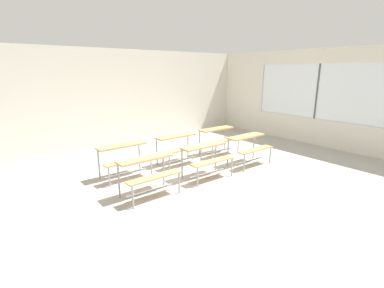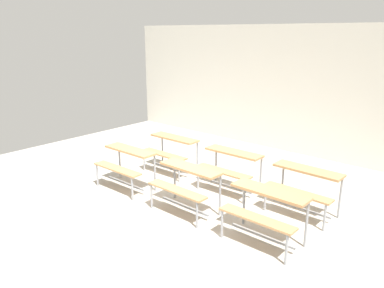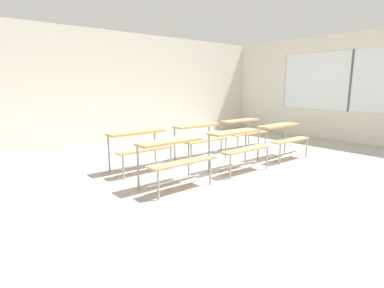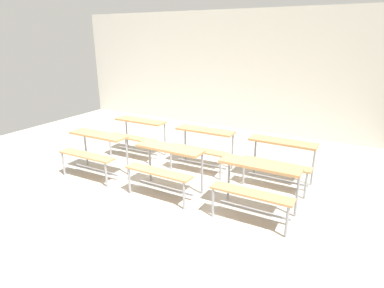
# 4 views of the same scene
# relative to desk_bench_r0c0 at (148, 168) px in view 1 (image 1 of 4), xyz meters

# --- Properties ---
(ground) EXTENTS (10.00, 9.00, 0.05)m
(ground) POSITION_rel_desk_bench_r0c0_xyz_m (1.15, -0.40, -0.59)
(ground) COLOR #ADA89E
(wall_back) EXTENTS (10.00, 0.12, 3.00)m
(wall_back) POSITION_rel_desk_bench_r0c0_xyz_m (1.15, 4.10, 0.94)
(wall_back) COLOR silver
(wall_back) RESTS_ON ground
(wall_right) EXTENTS (0.12, 9.00, 3.00)m
(wall_right) POSITION_rel_desk_bench_r0c0_xyz_m (6.15, -0.53, 0.88)
(wall_right) COLOR silver
(wall_right) RESTS_ON ground
(desk_bench_r0c0) EXTENTS (1.11, 0.60, 0.74)m
(desk_bench_r0c0) POSITION_rel_desk_bench_r0c0_xyz_m (0.00, 0.00, 0.00)
(desk_bench_r0c0) COLOR tan
(desk_bench_r0c0) RESTS_ON ground
(desk_bench_r0c1) EXTENTS (1.11, 0.60, 0.74)m
(desk_bench_r0c1) POSITION_rel_desk_bench_r0c0_xyz_m (1.48, 0.01, 0.00)
(desk_bench_r0c1) COLOR tan
(desk_bench_r0c1) RESTS_ON ground
(desk_bench_r0c2) EXTENTS (1.10, 0.59, 0.74)m
(desk_bench_r0c2) POSITION_rel_desk_bench_r0c0_xyz_m (2.92, 0.03, 0.00)
(desk_bench_r0c2) COLOR tan
(desk_bench_r0c2) RESTS_ON ground
(desk_bench_r1c0) EXTENTS (1.11, 0.60, 0.74)m
(desk_bench_r1c0) POSITION_rel_desk_bench_r0c0_xyz_m (0.04, 1.15, 0.00)
(desk_bench_r1c0) COLOR tan
(desk_bench_r1c0) RESTS_ON ground
(desk_bench_r1c1) EXTENTS (1.11, 0.61, 0.74)m
(desk_bench_r1c1) POSITION_rel_desk_bench_r0c0_xyz_m (1.53, 1.16, 0.00)
(desk_bench_r1c1) COLOR tan
(desk_bench_r1c1) RESTS_ON ground
(desk_bench_r1c2) EXTENTS (1.11, 0.61, 0.74)m
(desk_bench_r1c2) POSITION_rel_desk_bench_r0c0_xyz_m (2.95, 1.17, 0.00)
(desk_bench_r1c2) COLOR tan
(desk_bench_r1c2) RESTS_ON ground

